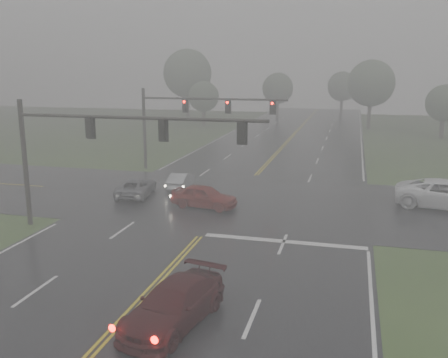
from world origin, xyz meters
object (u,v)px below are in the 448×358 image
(sedan_red, at_px, (204,207))
(signal_gantry_far, at_px, (187,114))
(signal_gantry_near, at_px, (94,140))
(sedan_maroon, at_px, (174,324))
(sedan_silver, at_px, (181,189))
(pickup_white, at_px, (447,208))
(car_grey, at_px, (137,196))

(sedan_red, bearing_deg, signal_gantry_far, 32.58)
(sedan_red, height_order, signal_gantry_near, signal_gantry_near)
(signal_gantry_near, distance_m, signal_gantry_far, 16.83)
(sedan_maroon, relative_size, sedan_silver, 1.38)
(pickup_white, distance_m, signal_gantry_far, 21.91)
(pickup_white, relative_size, signal_gantry_far, 0.51)
(sedan_maroon, relative_size, car_grey, 1.13)
(sedan_red, relative_size, car_grey, 0.96)
(signal_gantry_far, bearing_deg, pickup_white, -19.65)
(sedan_maroon, relative_size, sedan_red, 1.18)
(pickup_white, height_order, signal_gantry_near, signal_gantry_near)
(car_grey, distance_m, pickup_white, 20.84)
(car_grey, bearing_deg, pickup_white, 177.47)
(sedan_red, xyz_separation_m, car_grey, (-5.48, 1.56, 0.00))
(car_grey, relative_size, signal_gantry_far, 0.35)
(car_grey, relative_size, pickup_white, 0.69)
(sedan_silver, distance_m, signal_gantry_near, 11.57)
(sedan_maroon, bearing_deg, car_grey, 129.77)
(sedan_maroon, relative_size, signal_gantry_far, 0.40)
(signal_gantry_near, relative_size, signal_gantry_far, 1.10)
(sedan_silver, height_order, car_grey, car_grey)
(sedan_red, xyz_separation_m, sedan_silver, (-3.15, 4.40, 0.00))
(signal_gantry_near, bearing_deg, signal_gantry_far, 91.50)
(pickup_white, xyz_separation_m, signal_gantry_near, (-19.64, -9.65, 5.10))
(pickup_white, bearing_deg, signal_gantry_far, 80.29)
(sedan_maroon, bearing_deg, signal_gantry_far, 119.01)
(car_grey, xyz_separation_m, signal_gantry_far, (0.65, 9.34, 5.02))
(sedan_silver, xyz_separation_m, pickup_white, (18.41, -0.67, 0.00))
(sedan_silver, bearing_deg, signal_gantry_far, -79.77)
(sedan_silver, relative_size, signal_gantry_far, 0.29)
(sedan_red, bearing_deg, sedan_maroon, -158.60)
(sedan_red, xyz_separation_m, signal_gantry_near, (-4.39, -5.91, 5.10))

